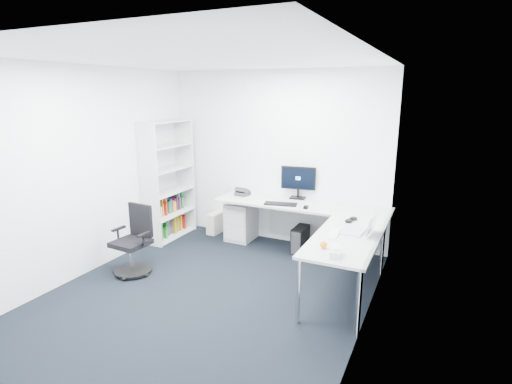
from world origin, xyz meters
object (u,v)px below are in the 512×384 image
at_px(l_desk, 292,235).
at_px(monitor, 298,182).
at_px(laptop, 354,222).
at_px(bookshelf, 168,180).
at_px(task_chair, 131,241).

height_order(l_desk, monitor, monitor).
distance_m(l_desk, monitor, 0.89).
relative_size(l_desk, monitor, 4.81).
distance_m(l_desk, laptop, 1.22).
bearing_deg(bookshelf, l_desk, -1.32).
bearing_deg(laptop, l_desk, 155.61).
relative_size(l_desk, bookshelf, 1.34).
relative_size(l_desk, laptop, 7.30).
relative_size(task_chair, laptop, 2.58).
distance_m(task_chair, laptop, 2.87).
bearing_deg(monitor, task_chair, -137.16).
xyz_separation_m(l_desk, laptop, (0.97, -0.55, 0.50)).
xyz_separation_m(l_desk, task_chair, (-1.77, -1.32, 0.08)).
relative_size(bookshelf, task_chair, 2.11).
distance_m(monitor, laptop, 1.61).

